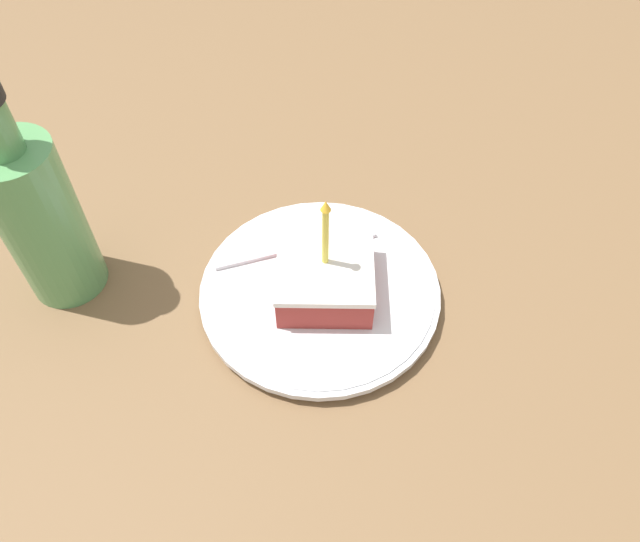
# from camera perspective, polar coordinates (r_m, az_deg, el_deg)

# --- Properties ---
(ground_plane) EXTENTS (2.40, 2.40, 0.04)m
(ground_plane) POSITION_cam_1_polar(r_m,az_deg,el_deg) (0.66, 1.81, -3.49)
(ground_plane) COLOR brown
(ground_plane) RESTS_ON ground
(plate) EXTENTS (0.25, 0.25, 0.02)m
(plate) POSITION_cam_1_polar(r_m,az_deg,el_deg) (0.64, 0.00, -1.62)
(plate) COLOR silver
(plate) RESTS_ON ground_plane
(cake_slice) EXTENTS (0.10, 0.09, 0.12)m
(cake_slice) POSITION_cam_1_polar(r_m,az_deg,el_deg) (0.61, 0.46, -0.60)
(cake_slice) COLOR #99332D
(cake_slice) RESTS_ON plate
(fork) EXTENTS (0.07, 0.17, 0.00)m
(fork) POSITION_cam_1_polar(r_m,az_deg,el_deg) (0.67, -1.15, 2.54)
(fork) COLOR silver
(fork) RESTS_ON plate
(bottle) EXTENTS (0.08, 0.08, 0.24)m
(bottle) POSITION_cam_1_polar(r_m,az_deg,el_deg) (0.64, -24.29, 4.55)
(bottle) COLOR #599959
(bottle) RESTS_ON ground_plane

